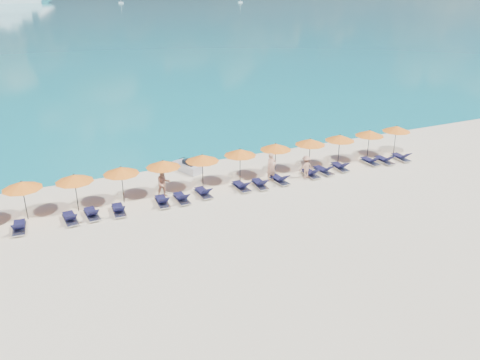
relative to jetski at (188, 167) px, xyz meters
name	(u,v)px	position (x,y,z in m)	size (l,w,h in m)	color
ground	(264,219)	(1.26, -8.71, -0.34)	(1400.00, 1400.00, 0.00)	beige
sea	(10,2)	(1.26, 651.29, -0.34)	(1600.00, 1300.00, 0.01)	#1FA9B2
sailboat_near	(121,2)	(114.16, 540.73, 0.67)	(5.40, 1.80, 9.90)	white
sailboat_far	(240,2)	(248.32, 506.64, 0.68)	(5.42, 1.81, 9.94)	white
jetski	(188,167)	(0.00, 0.00, 0.00)	(1.58, 2.49, 0.83)	silver
beachgoer_a	(271,167)	(4.33, -4.06, 0.62)	(0.70, 0.46, 1.92)	tan
beachgoer_b	(163,183)	(-2.79, -3.50, 0.55)	(0.87, 0.50, 1.79)	tan
beachgoer_c	(306,167)	(6.67, -4.58, 0.44)	(1.01, 0.47, 1.57)	tan
umbrella_1	(22,185)	(-10.42, -3.17, 1.68)	(2.10, 2.10, 2.28)	black
umbrella_2	(74,178)	(-7.76, -3.31, 1.68)	(2.10, 2.10, 2.28)	black
umbrella_3	(121,170)	(-5.16, -3.23, 1.68)	(2.10, 2.10, 2.28)	black
umbrella_4	(163,164)	(-2.64, -3.20, 1.68)	(2.10, 2.10, 2.28)	black
umbrella_5	(202,158)	(-0.14, -3.22, 1.68)	(2.10, 2.10, 2.28)	black
umbrella_6	(240,152)	(2.46, -3.23, 1.68)	(2.10, 2.10, 2.28)	black
umbrella_7	(276,147)	(5.11, -3.20, 1.68)	(2.10, 2.10, 2.28)	black
umbrella_8	(310,142)	(7.79, -3.29, 1.68)	(2.10, 2.10, 2.28)	black
umbrella_9	(340,138)	(10.22, -3.38, 1.68)	(2.10, 2.10, 2.28)	black
umbrella_10	(370,133)	(12.89, -3.37, 1.68)	(2.10, 2.10, 2.28)	black
umbrella_11	(396,129)	(15.50, -3.32, 1.68)	(2.10, 2.10, 2.28)	black
lounger_2	(19,227)	(-10.89, -4.49, -0.11)	(0.76, 1.75, 0.66)	silver
lounger_3	(70,218)	(-8.35, -4.55, -0.11)	(0.73, 1.74, 0.66)	silver
lounger_4	(92,214)	(-7.21, -4.48, -0.11)	(0.73, 1.74, 0.66)	silver
lounger_5	(119,210)	(-5.77, -4.63, -0.11)	(0.72, 1.73, 0.66)	silver
lounger_6	(162,201)	(-3.22, -4.57, -0.11)	(0.73, 1.74, 0.66)	silver
lounger_7	(182,198)	(-2.06, -4.64, -0.11)	(0.64, 1.71, 0.66)	silver
lounger_8	(203,192)	(-0.59, -4.42, -0.11)	(0.67, 1.72, 0.66)	silver
lounger_9	(241,186)	(1.93, -4.53, -0.11)	(0.66, 1.71, 0.66)	silver
lounger_10	(260,184)	(3.17, -4.68, -0.11)	(0.77, 1.75, 0.66)	silver
lounger_11	(280,180)	(4.66, -4.60, -0.11)	(0.73, 1.74, 0.66)	silver
lounger_12	(311,173)	(7.13, -4.52, -0.11)	(0.67, 1.72, 0.66)	silver
lounger_13	(324,170)	(8.24, -4.43, -0.11)	(0.77, 1.75, 0.66)	silver
lounger_14	(340,167)	(9.70, -4.32, -0.11)	(0.76, 1.75, 0.66)	silver
lounger_15	(370,161)	(12.39, -4.34, -0.11)	(0.64, 1.71, 0.66)	silver
lounger_16	(385,160)	(13.46, -4.60, -0.11)	(0.67, 1.72, 0.66)	silver
lounger_17	(401,157)	(15.00, -4.63, -0.11)	(0.72, 1.73, 0.66)	silver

